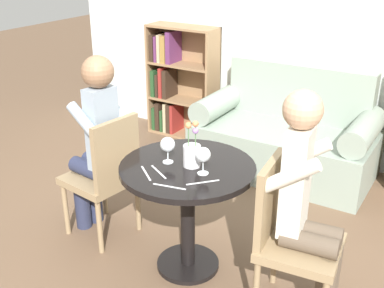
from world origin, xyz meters
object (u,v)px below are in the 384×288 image
at_px(chair_left, 106,173).
at_px(wine_glass_right, 203,155).
at_px(wine_glass_left, 168,145).
at_px(couch, 285,138).
at_px(person_left, 96,143).
at_px(chair_right, 288,233).
at_px(bookshelf_left, 177,83).
at_px(person_right, 308,206).
at_px(flower_vase, 192,152).

xyz_separation_m(chair_left, wine_glass_right, (0.78, -0.05, 0.34)).
distance_m(wine_glass_left, wine_glass_right, 0.25).
relative_size(couch, person_left, 1.19).
distance_m(chair_right, person_left, 1.41).
relative_size(bookshelf_left, wine_glass_right, 7.11).
bearing_deg(person_right, flower_vase, 81.98).
xyz_separation_m(bookshelf_left, person_left, (0.59, -1.88, 0.14)).
xyz_separation_m(person_right, flower_vase, (-0.72, 0.02, 0.12)).
bearing_deg(wine_glass_right, bookshelf_left, 126.79).
height_order(chair_left, wine_glass_left, chair_left).
distance_m(person_right, wine_glass_right, 0.63).
height_order(chair_right, wine_glass_left, chair_right).
bearing_deg(chair_right, bookshelf_left, 39.43).
distance_m(chair_left, flower_vase, 0.75).
bearing_deg(wine_glass_right, chair_right, 1.60).
bearing_deg(wine_glass_right, person_right, 2.88).
relative_size(bookshelf_left, chair_right, 1.28).
height_order(couch, person_right, person_right).
distance_m(chair_left, person_right, 1.41).
bearing_deg(chair_right, wine_glass_right, 85.30).
bearing_deg(chair_left, bookshelf_left, -153.02).
bearing_deg(person_right, bookshelf_left, 40.89).
height_order(person_left, wine_glass_left, person_left).
xyz_separation_m(chair_right, wine_glass_right, (-0.53, -0.01, 0.34)).
xyz_separation_m(person_left, person_right, (1.48, -0.04, -0.01)).
bearing_deg(person_right, person_left, 82.19).
bearing_deg(couch, flower_vase, -89.16).
bearing_deg(couch, person_left, -114.66).
distance_m(couch, person_right, 1.85).
bearing_deg(wine_glass_right, wine_glass_left, 175.59).
height_order(person_left, wine_glass_right, person_left).
bearing_deg(chair_left, flower_vase, 97.62).
distance_m(chair_right, wine_glass_left, 0.85).
bearing_deg(wine_glass_right, flower_vase, 153.59).
bearing_deg(couch, chair_left, -111.89).
distance_m(wine_glass_left, flower_vase, 0.15).
bearing_deg(person_left, wine_glass_right, 92.89).
xyz_separation_m(person_left, flower_vase, (0.76, -0.02, 0.12)).
distance_m(chair_left, wine_glass_right, 0.86).
bearing_deg(flower_vase, couch, 90.84).
distance_m(person_left, wine_glass_left, 0.63).
distance_m(person_left, wine_glass_right, 0.88).
relative_size(couch, chair_right, 1.71).
bearing_deg(chair_right, flower_vase, 80.28).
bearing_deg(person_left, bookshelf_left, -155.17).
distance_m(chair_left, person_left, 0.21).
bearing_deg(person_right, chair_right, 94.30).
relative_size(chair_left, flower_vase, 3.17).
xyz_separation_m(wine_glass_left, flower_vase, (0.15, 0.03, -0.02)).
distance_m(couch, chair_right, 1.80).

